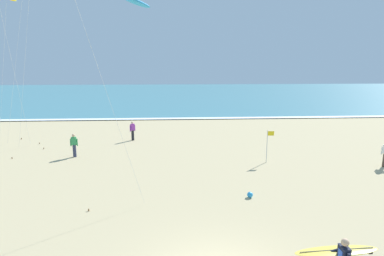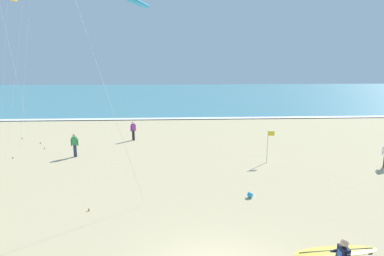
{
  "view_description": "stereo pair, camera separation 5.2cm",
  "coord_description": "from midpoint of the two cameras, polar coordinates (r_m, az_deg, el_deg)",
  "views": [
    {
      "loc": [
        -1.26,
        -8.0,
        6.22
      ],
      "look_at": [
        -0.48,
        4.96,
        3.58
      ],
      "focal_mm": 29.79,
      "sensor_mm": 36.0,
      "label": 1
    },
    {
      "loc": [
        -1.21,
        -8.01,
        6.22
      ],
      "look_at": [
        -0.48,
        4.96,
        3.58
      ],
      "focal_mm": 29.79,
      "sensor_mm": 36.0,
      "label": 2
    }
  ],
  "objects": [
    {
      "name": "ocean_water",
      "position": [
        65.69,
        -2.11,
        6.1
      ],
      "size": [
        160.0,
        60.0,
        0.08
      ],
      "primitive_type": "cube",
      "color": "teal",
      "rests_on": "ground"
    },
    {
      "name": "shoreline_foam",
      "position": [
        36.23,
        -1.19,
        1.75
      ],
      "size": [
        160.0,
        1.12,
        0.01
      ],
      "primitive_type": "cube",
      "color": "white",
      "rests_on": "ocean_water"
    },
    {
      "name": "bystander_green_top",
      "position": [
        22.89,
        -20.19,
        -2.89
      ],
      "size": [
        0.5,
        0.22,
        1.59
      ],
      "color": "#2D334C",
      "rests_on": "ground"
    },
    {
      "name": "bystander_purple_top",
      "position": [
        26.53,
        -10.42,
        -0.46
      ],
      "size": [
        0.42,
        0.34,
        1.59
      ],
      "color": "black",
      "rests_on": "ground"
    },
    {
      "name": "lifeguard_flag",
      "position": [
        20.71,
        13.59,
        -2.68
      ],
      "size": [
        0.45,
        0.05,
        2.1
      ],
      "color": "silver",
      "rests_on": "ground"
    },
    {
      "name": "beach_ball",
      "position": [
        15.57,
        10.47,
        -11.7
      ],
      "size": [
        0.28,
        0.28,
        0.28
      ],
      "primitive_type": "sphere",
      "color": "#2D99DB",
      "rests_on": "ground"
    }
  ]
}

